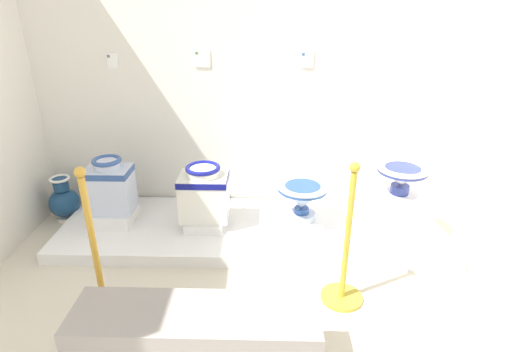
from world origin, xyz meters
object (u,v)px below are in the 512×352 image
at_px(antique_toilet_leftmost, 110,185).
at_px(plinth_block_broad_patterned, 206,220).
at_px(info_placard_third, 307,59).
at_px(stanchion_post_near_left, 99,273).
at_px(info_placard_first, 113,61).
at_px(antique_toilet_tall_cobalt, 302,195).
at_px(info_placard_second, 202,58).
at_px(decorative_vase_corner, 64,201).
at_px(stanchion_post_near_right, 345,266).
at_px(antique_toilet_broad_patterned, 204,192).
at_px(antique_toilet_slender_white, 401,177).
at_px(plinth_block_slender_white, 396,214).
at_px(plinth_block_leftmost, 115,216).
at_px(plinth_block_tall_cobalt, 301,221).
at_px(museum_bench, 197,341).

distance_m(antique_toilet_leftmost, plinth_block_broad_patterned, 0.83).
height_order(info_placard_third, stanchion_post_near_left, info_placard_third).
bearing_deg(info_placard_first, antique_toilet_tall_cobalt, -16.36).
relative_size(antique_toilet_leftmost, info_placard_second, 3.35).
bearing_deg(info_placard_second, decorative_vase_corner, -168.05).
bearing_deg(stanchion_post_near_right, info_placard_third, 98.20).
height_order(antique_toilet_broad_patterned, antique_toilet_slender_white, antique_toilet_slender_white).
height_order(info_placard_third, stanchion_post_near_right, info_placard_third).
bearing_deg(antique_toilet_slender_white, plinth_block_slender_white, -26.57).
bearing_deg(stanchion_post_near_left, plinth_block_leftmost, 104.64).
xyz_separation_m(plinth_block_leftmost, antique_toilet_tall_cobalt, (1.58, 0.01, 0.21)).
bearing_deg(antique_toilet_slender_white, info_placard_third, 145.50).
relative_size(plinth_block_leftmost, info_placard_second, 2.44).
bearing_deg(plinth_block_broad_patterned, plinth_block_tall_cobalt, 1.95).
bearing_deg(stanchion_post_near_right, museum_bench, -145.66).
relative_size(plinth_block_tall_cobalt, info_placard_first, 2.54).
bearing_deg(museum_bench, info_placard_first, 116.60).
height_order(antique_toilet_leftmost, plinth_block_slender_white, antique_toilet_leftmost).
bearing_deg(stanchion_post_near_right, plinth_block_leftmost, 155.59).
distance_m(plinth_block_slender_white, decorative_vase_corner, 2.89).
xyz_separation_m(info_placard_first, stanchion_post_near_right, (1.81, -1.29, -1.10)).
xyz_separation_m(antique_toilet_broad_patterned, antique_toilet_tall_cobalt, (0.80, 0.03, -0.04)).
distance_m(plinth_block_broad_patterned, info_placard_second, 1.35).
height_order(antique_toilet_leftmost, info_placard_second, info_placard_second).
bearing_deg(plinth_block_broad_patterned, plinth_block_slender_white, -0.48).
relative_size(antique_toilet_slender_white, info_placard_third, 3.09).
height_order(antique_toilet_leftmost, museum_bench, antique_toilet_leftmost).
bearing_deg(info_placard_second, info_placard_first, -180.00).
bearing_deg(stanchion_post_near_left, plinth_block_tall_cobalt, 36.45).
height_order(plinth_block_leftmost, antique_toilet_tall_cobalt, antique_toilet_tall_cobalt).
distance_m(plinth_block_broad_patterned, museum_bench, 1.40).
relative_size(antique_toilet_tall_cobalt, info_placard_second, 3.03).
bearing_deg(stanchion_post_near_right, stanchion_post_near_left, -174.16).
distance_m(plinth_block_slender_white, info_placard_third, 1.47).
distance_m(antique_toilet_leftmost, antique_toilet_tall_cobalt, 1.58).
height_order(antique_toilet_slender_white, info_placard_second, info_placard_second).
relative_size(info_placard_third, stanchion_post_near_left, 0.13).
height_order(antique_toilet_slender_white, museum_bench, antique_toilet_slender_white).
xyz_separation_m(plinth_block_broad_patterned, antique_toilet_slender_white, (1.58, -0.01, 0.42)).
bearing_deg(antique_toilet_slender_white, antique_toilet_broad_patterned, 179.52).
relative_size(plinth_block_broad_patterned, plinth_block_slender_white, 1.06).
bearing_deg(plinth_block_tall_cobalt, decorative_vase_corner, 174.57).
relative_size(antique_toilet_leftmost, plinth_block_tall_cobalt, 1.46).
relative_size(antique_toilet_leftmost, info_placard_third, 3.61).
bearing_deg(antique_toilet_broad_patterned, antique_toilet_leftmost, 178.55).
relative_size(antique_toilet_leftmost, plinth_block_broad_patterned, 1.21).
xyz_separation_m(antique_toilet_leftmost, antique_toilet_slender_white, (2.35, -0.03, 0.11)).
height_order(antique_toilet_tall_cobalt, info_placard_second, info_placard_second).
height_order(info_placard_first, stanchion_post_near_left, info_placard_first).
distance_m(info_placard_third, stanchion_post_near_left, 2.26).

